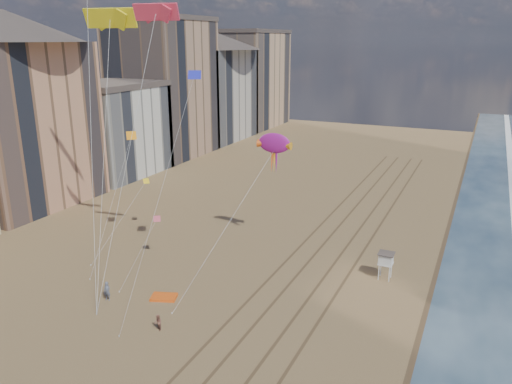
{
  "coord_description": "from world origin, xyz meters",
  "views": [
    {
      "loc": [
        17.8,
        -17.85,
        24.34
      ],
      "look_at": [
        -2.67,
        26.0,
        9.5
      ],
      "focal_mm": 35.0,
      "sensor_mm": 36.0,
      "label": 1
    }
  ],
  "objects_px": {
    "show_kite": "(274,144)",
    "lifeguard_stand": "(386,259)",
    "grounded_kite": "(164,297)",
    "kite_flyer_a": "(107,291)",
    "kite_flyer_b": "(158,323)"
  },
  "relations": [
    {
      "from": "kite_flyer_b",
      "to": "lifeguard_stand",
      "type": "bearing_deg",
      "value": 80.66
    },
    {
      "from": "show_kite",
      "to": "kite_flyer_a",
      "type": "xyz_separation_m",
      "value": [
        -9.55,
        -18.67,
        -11.94
      ]
    },
    {
      "from": "kite_flyer_a",
      "to": "kite_flyer_b",
      "type": "distance_m",
      "value": 7.95
    },
    {
      "from": "grounded_kite",
      "to": "kite_flyer_b",
      "type": "relative_size",
      "value": 1.64
    },
    {
      "from": "lifeguard_stand",
      "to": "grounded_kite",
      "type": "height_order",
      "value": "lifeguard_stand"
    },
    {
      "from": "kite_flyer_b",
      "to": "grounded_kite",
      "type": "bearing_deg",
      "value": 152.12
    },
    {
      "from": "show_kite",
      "to": "kite_flyer_a",
      "type": "distance_m",
      "value": 24.13
    },
    {
      "from": "show_kite",
      "to": "kite_flyer_a",
      "type": "bearing_deg",
      "value": -117.09
    },
    {
      "from": "show_kite",
      "to": "kite_flyer_a",
      "type": "height_order",
      "value": "show_kite"
    },
    {
      "from": "lifeguard_stand",
      "to": "kite_flyer_b",
      "type": "height_order",
      "value": "lifeguard_stand"
    },
    {
      "from": "show_kite",
      "to": "lifeguard_stand",
      "type": "bearing_deg",
      "value": -10.82
    },
    {
      "from": "kite_flyer_a",
      "to": "kite_flyer_b",
      "type": "relative_size",
      "value": 1.29
    },
    {
      "from": "lifeguard_stand",
      "to": "kite_flyer_a",
      "type": "height_order",
      "value": "lifeguard_stand"
    },
    {
      "from": "kite_flyer_a",
      "to": "lifeguard_stand",
      "type": "bearing_deg",
      "value": 26.3
    },
    {
      "from": "grounded_kite",
      "to": "kite_flyer_a",
      "type": "distance_m",
      "value": 5.49
    }
  ]
}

